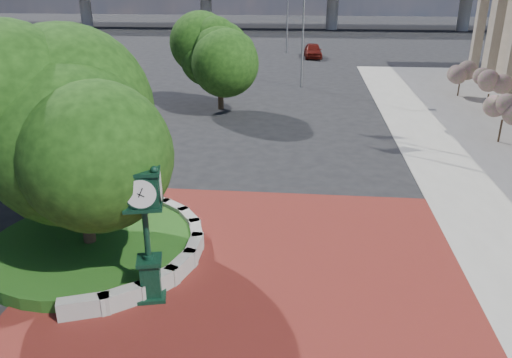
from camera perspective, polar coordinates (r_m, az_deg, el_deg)
The scene contains 12 objects.
ground at distance 15.00m, azimuth -0.22°, elevation -9.34°, with size 200.00×200.00×0.00m, color black.
plaza at distance 14.15m, azimuth -0.65°, elevation -11.38°, with size 12.00×12.00×0.04m, color maroon.
planter_wall at distance 15.34m, azimuth -10.43°, elevation -7.80°, with size 2.96×6.77×0.54m.
grass_bed at distance 16.13m, azimuth -18.33°, elevation -7.34°, with size 6.10×6.10×0.40m, color #153E11.
tree_planter at distance 14.79m, azimuth -19.96°, elevation 4.66°, with size 5.20×5.20×6.33m.
tree_street at distance 31.51m, azimuth -4.19°, elevation 13.72°, with size 4.40×4.40×5.45m.
post_clock at distance 12.56m, azimuth -12.56°, elevation -4.42°, with size 1.03×1.03×4.25m.
parked_car at distance 53.34m, azimuth 6.53°, elevation 14.38°, with size 1.72×4.26×1.45m, color #56110C.
street_lamp_near at distance 38.19m, azimuth 5.73°, elevation 17.38°, with size 1.79×0.51×8.04m.
shrub_near at distance 27.82m, azimuth 26.46°, elevation 6.88°, with size 1.20×1.20×2.20m.
shrub_mid at distance 33.78m, azimuth 25.17°, elevation 9.45°, with size 1.20×1.20×2.20m.
shrub_far at distance 37.96m, azimuth 22.38°, elevation 11.08°, with size 1.20×1.20×2.20m.
Camera 1 is at (1.34, -12.72, 7.84)m, focal length 35.00 mm.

